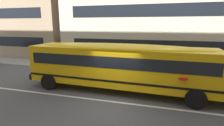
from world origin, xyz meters
TOP-DOWN VIEW (x-y plane):
  - ground_plane at (0.00, 0.00)m, footprint 400.00×400.00m
  - sidewalk_far at (0.00, 7.05)m, footprint 120.00×3.00m
  - lane_centreline at (0.00, 0.00)m, footprint 110.00×0.16m
  - school_bus at (0.18, 1.69)m, footprint 12.57×3.21m
  - apartment_block_far_centre at (1.93, 13.84)m, footprint 20.17×10.63m

SIDE VIEW (x-z plane):
  - ground_plane at x=0.00m, z-range 0.00..0.00m
  - lane_centreline at x=0.00m, z-range 0.00..0.01m
  - sidewalk_far at x=0.00m, z-range 0.00..0.01m
  - school_bus at x=0.18m, z-range 0.26..3.06m
  - apartment_block_far_centre at x=1.93m, z-range 0.00..13.30m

